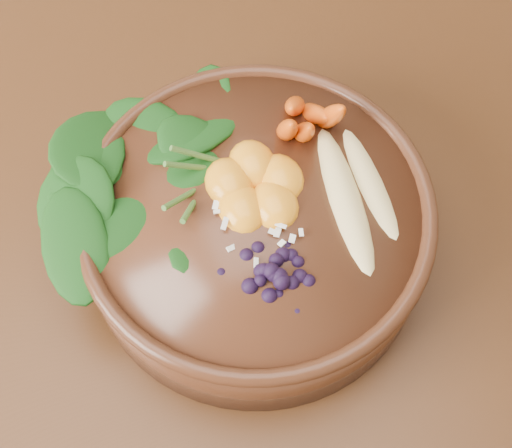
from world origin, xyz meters
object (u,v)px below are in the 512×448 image
object	(u,v)px
carrot_cluster	(307,91)
kale_heap	(191,136)
dining_table	(80,208)
blueberry_pile	(271,264)
stoneware_bowl	(256,229)
banana_halves	(360,182)
mandarin_cluster	(255,177)

from	to	relation	value
carrot_cluster	kale_heap	bearing A→B (deg)	-169.49
dining_table	carrot_cluster	bearing A→B (deg)	-20.50
blueberry_pile	kale_heap	bearing A→B (deg)	100.51
stoneware_bowl	dining_table	bearing A→B (deg)	135.31
kale_heap	carrot_cluster	world-z (taller)	carrot_cluster
banana_halves	blueberry_pile	distance (m)	0.11
banana_halves	mandarin_cluster	size ratio (longest dim) A/B	1.72
carrot_cluster	blueberry_pile	xyz separation A→B (m)	(-0.08, -0.13, -0.02)
stoneware_bowl	banana_halves	world-z (taller)	banana_halves
kale_heap	mandarin_cluster	bearing A→B (deg)	-53.08
kale_heap	blueberry_pile	bearing A→B (deg)	-79.49
dining_table	mandarin_cluster	xyz separation A→B (m)	(0.16, -0.14, 0.19)
blueberry_pile	banana_halves	bearing A→B (deg)	27.19
carrot_cluster	mandarin_cluster	distance (m)	0.09
dining_table	banana_halves	world-z (taller)	banana_halves
kale_heap	carrot_cluster	size ratio (longest dim) A/B	2.38
carrot_cluster	mandarin_cluster	bearing A→B (deg)	-129.81
kale_heap	blueberry_pile	distance (m)	0.14
carrot_cluster	blueberry_pile	distance (m)	0.16
carrot_cluster	dining_table	bearing A→B (deg)	170.80
kale_heap	mandarin_cluster	distance (m)	0.07
dining_table	kale_heap	distance (m)	0.25
dining_table	mandarin_cluster	distance (m)	0.29
carrot_cluster	mandarin_cluster	xyz separation A→B (m)	(-0.06, -0.05, -0.03)
stoneware_bowl	mandarin_cluster	bearing A→B (deg)	72.36
stoneware_bowl	carrot_cluster	distance (m)	0.13
dining_table	banana_halves	bearing A→B (deg)	-34.55
dining_table	stoneware_bowl	distance (m)	0.26
stoneware_bowl	kale_heap	xyz separation A→B (m)	(-0.03, 0.07, 0.07)
kale_heap	mandarin_cluster	xyz separation A→B (m)	(0.04, -0.05, -0.01)
dining_table	carrot_cluster	world-z (taller)	carrot_cluster
banana_halves	blueberry_pile	bearing A→B (deg)	-141.51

